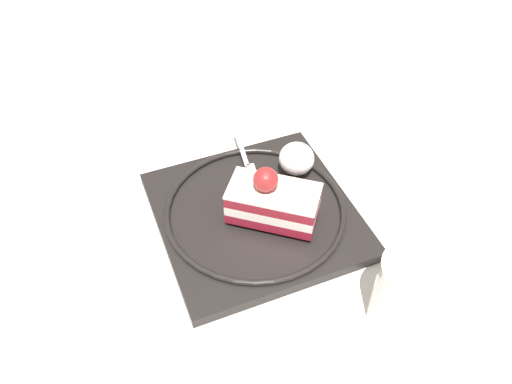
# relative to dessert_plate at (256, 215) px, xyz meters

# --- Properties ---
(ground_plane) EXTENTS (2.40, 2.40, 0.00)m
(ground_plane) POSITION_rel_dessert_plate_xyz_m (-0.00, 0.02, -0.01)
(ground_plane) COLOR silver
(dessert_plate) EXTENTS (0.25, 0.25, 0.02)m
(dessert_plate) POSITION_rel_dessert_plate_xyz_m (0.00, 0.00, 0.00)
(dessert_plate) COLOR black
(dessert_plate) RESTS_ON ground_plane
(cake_slice) EXTENTS (0.11, 0.12, 0.07)m
(cake_slice) POSITION_rel_dessert_plate_xyz_m (0.02, 0.02, 0.04)
(cake_slice) COLOR maroon
(cake_slice) RESTS_ON dessert_plate
(whipped_cream_dollop) EXTENTS (0.05, 0.05, 0.04)m
(whipped_cream_dollop) POSITION_rel_dessert_plate_xyz_m (-0.05, 0.07, 0.03)
(whipped_cream_dollop) COLOR white
(whipped_cream_dollop) RESTS_ON dessert_plate
(fork) EXTENTS (0.13, 0.02, 0.00)m
(fork) POSITION_rel_dessert_plate_xyz_m (-0.09, 0.02, 0.01)
(fork) COLOR silver
(fork) RESTS_ON dessert_plate
(drink_glass_near) EXTENTS (0.08, 0.08, 0.09)m
(drink_glass_near) POSITION_rel_dessert_plate_xyz_m (0.19, 0.10, 0.03)
(drink_glass_near) COLOR white
(drink_glass_near) RESTS_ON ground_plane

